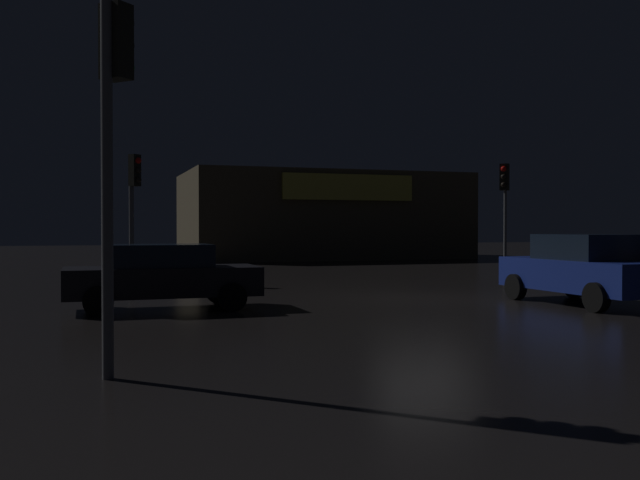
{
  "coord_description": "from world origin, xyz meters",
  "views": [
    {
      "loc": [
        -8.04,
        -15.94,
        1.77
      ],
      "look_at": [
        -1.62,
        3.44,
        1.43
      ],
      "focal_mm": 39.69,
      "sensor_mm": 36.0,
      "label": 1
    }
  ],
  "objects_px": {
    "traffic_signal_main": "(505,192)",
    "traffic_signal_opposite": "(134,194)",
    "traffic_signal_cross_right": "(114,109)",
    "car_near": "(585,269)",
    "store_building": "(321,216)",
    "car_far": "(163,276)"
  },
  "relations": [
    {
      "from": "traffic_signal_main",
      "to": "car_far",
      "type": "distance_m",
      "value": 15.28
    },
    {
      "from": "store_building",
      "to": "traffic_signal_cross_right",
      "type": "bearing_deg",
      "value": -112.55
    },
    {
      "from": "traffic_signal_cross_right",
      "to": "car_near",
      "type": "relative_size",
      "value": 1.02
    },
    {
      "from": "store_building",
      "to": "traffic_signal_opposite",
      "type": "height_order",
      "value": "store_building"
    },
    {
      "from": "traffic_signal_cross_right",
      "to": "car_near",
      "type": "distance_m",
      "value": 11.99
    },
    {
      "from": "store_building",
      "to": "traffic_signal_main",
      "type": "relative_size",
      "value": 3.82
    },
    {
      "from": "store_building",
      "to": "traffic_signal_cross_right",
      "type": "height_order",
      "value": "store_building"
    },
    {
      "from": "traffic_signal_opposite",
      "to": "traffic_signal_cross_right",
      "type": "bearing_deg",
      "value": -94.4
    },
    {
      "from": "traffic_signal_main",
      "to": "car_near",
      "type": "height_order",
      "value": "traffic_signal_main"
    },
    {
      "from": "traffic_signal_main",
      "to": "traffic_signal_cross_right",
      "type": "xyz_separation_m",
      "value": [
        -14.51,
        -14.15,
        0.06
      ]
    },
    {
      "from": "traffic_signal_opposite",
      "to": "traffic_signal_main",
      "type": "bearing_deg",
      "value": -3.44
    },
    {
      "from": "traffic_signal_main",
      "to": "traffic_signal_opposite",
      "type": "relative_size",
      "value": 1.0
    },
    {
      "from": "store_building",
      "to": "car_far",
      "type": "bearing_deg",
      "value": -115.73
    },
    {
      "from": "traffic_signal_main",
      "to": "car_far",
      "type": "xyz_separation_m",
      "value": [
        -13.25,
        -7.23,
        -2.39
      ]
    },
    {
      "from": "traffic_signal_cross_right",
      "to": "car_far",
      "type": "relative_size",
      "value": 1.07
    },
    {
      "from": "traffic_signal_opposite",
      "to": "traffic_signal_cross_right",
      "type": "distance_m",
      "value": 15.0
    },
    {
      "from": "traffic_signal_main",
      "to": "traffic_signal_opposite",
      "type": "xyz_separation_m",
      "value": [
        -13.36,
        0.8,
        -0.23
      ]
    },
    {
      "from": "store_building",
      "to": "car_near",
      "type": "distance_m",
      "value": 26.52
    },
    {
      "from": "traffic_signal_opposite",
      "to": "car_near",
      "type": "height_order",
      "value": "traffic_signal_opposite"
    },
    {
      "from": "car_near",
      "to": "car_far",
      "type": "relative_size",
      "value": 1.05
    },
    {
      "from": "traffic_signal_cross_right",
      "to": "car_far",
      "type": "bearing_deg",
      "value": 79.71
    },
    {
      "from": "car_near",
      "to": "traffic_signal_main",
      "type": "bearing_deg",
      "value": 67.45
    }
  ]
}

